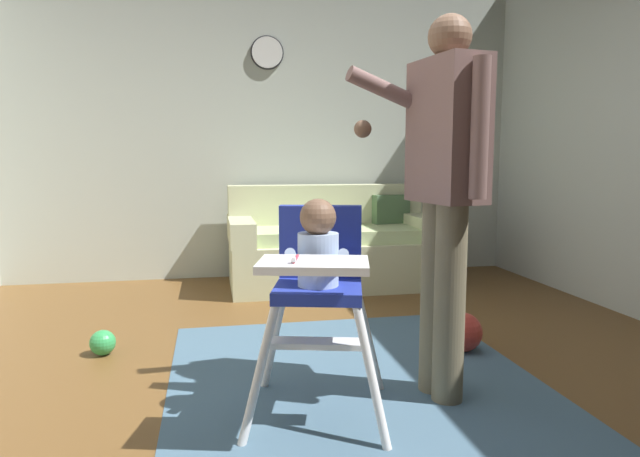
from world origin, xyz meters
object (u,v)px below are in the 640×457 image
at_px(couch, 333,247).
at_px(wall_clock, 267,53).
at_px(toy_ball, 462,332).
at_px(toy_ball_second, 103,343).
at_px(high_chair, 318,268).
at_px(adult_standing, 445,187).

height_order(couch, wall_clock, wall_clock).
bearing_deg(toy_ball, toy_ball_second, 170.70).
distance_m(toy_ball, toy_ball_second, 2.04).
relative_size(toy_ball, toy_ball_second, 1.58).
bearing_deg(toy_ball, wall_clock, 110.70).
distance_m(high_chair, toy_ball, 1.26).
distance_m(couch, toy_ball_second, 2.24).
bearing_deg(high_chair, toy_ball, 137.42).
relative_size(couch, high_chair, 1.89).
bearing_deg(wall_clock, adult_standing, -80.07).
bearing_deg(toy_ball, couch, 101.22).
xyz_separation_m(toy_ball_second, wall_clock, (1.14, 1.97, 1.97)).
bearing_deg(couch, toy_ball_second, -47.95).
height_order(adult_standing, toy_ball_second, adult_standing).
bearing_deg(toy_ball, high_chair, -147.00).
bearing_deg(toy_ball_second, couch, 42.05).
relative_size(couch, toy_ball, 7.93).
height_order(high_chair, toy_ball_second, high_chair).
relative_size(couch, wall_clock, 5.94).
height_order(couch, adult_standing, adult_standing).
xyz_separation_m(high_chair, adult_standing, (0.59, 0.08, 0.33)).
relative_size(couch, toy_ball_second, 12.51).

